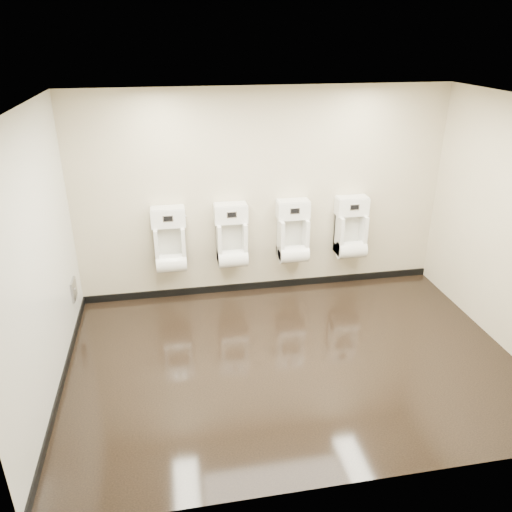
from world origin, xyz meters
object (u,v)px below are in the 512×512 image
Objects in this scene: access_panel at (74,289)px; urinal_3 at (351,232)px; urinal_0 at (170,244)px; urinal_2 at (293,236)px; urinal_1 at (232,240)px.

urinal_3 is (3.70, 0.40, 0.34)m from access_panel.
urinal_2 is (1.66, 0.00, 0.00)m from urinal_0.
access_panel is 3.74m from urinal_3.
access_panel is 0.30× the size of urinal_3.
urinal_0 is 1.00× the size of urinal_1.
urinal_1 is at bearing 11.19° from access_panel.
urinal_1 is 1.68m from urinal_3.
urinal_2 is 0.83m from urinal_3.
urinal_3 is at bearing 0.00° from urinal_2.
urinal_2 is at bearing 0.00° from urinal_0.
access_panel is at bearing -161.65° from urinal_0.
access_panel is 0.30× the size of urinal_1.
urinal_2 reaches higher than access_panel.
urinal_3 is at bearing 0.00° from urinal_1.
urinal_0 and urinal_1 have the same top height.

